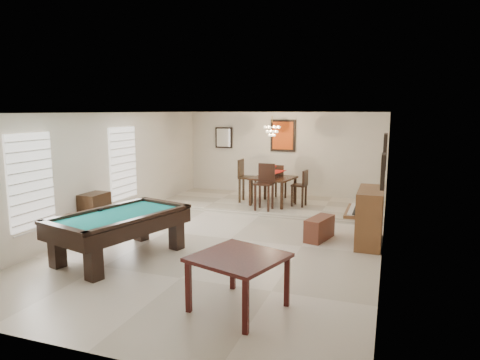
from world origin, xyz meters
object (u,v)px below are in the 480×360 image
Objects in this scene: pool_table at (120,236)px; dining_chair_north at (279,181)px; flower_vase at (273,168)px; chandelier at (272,127)px; dining_chair_south at (264,187)px; dining_chair_west at (248,181)px; square_table at (239,282)px; dining_table at (273,188)px; upright_piano at (363,216)px; piano_bench at (319,228)px; dining_chair_east at (299,188)px; apothecary_chest at (95,215)px.

pool_table is 2.38× the size of dining_chair_north.
chandelier is (-0.10, 0.20, 1.09)m from flower_vase.
dining_chair_west reaches higher than dining_chair_south.
flower_vase is 0.40× the size of chandelier.
dining_chair_west is (-0.71, -0.74, 0.10)m from dining_chair_north.
square_table is 6.05m from dining_table.
chandelier is at bearing 101.31° from square_table.
upright_piano is 1.33× the size of dining_chair_north.
dining_table is at bearing 124.14° from piano_bench.
dining_chair_east is 1.62× the size of chandelier.
flower_vase is at bearing 97.07° from dining_chair_north.
dining_chair_west is at bearing 60.70° from apothecary_chest.
square_table is 6.09m from flower_vase.
flower_vase is (-1.65, 2.43, 0.87)m from piano_bench.
apothecary_chest is at bearing -125.01° from chandelier.
upright_piano is 2.99m from dining_chair_east.
square_table is 0.81× the size of upright_piano.
chandelier reaches higher than flower_vase.
dining_chair_north is 0.84× the size of dining_chair_west.
chandelier is at bearing 96.13° from dining_chair_south.
pool_table is 2.97m from square_table.
apothecary_chest reaches higher than square_table.
upright_piano reaches higher than piano_bench.
dining_chair_south is at bearing 134.86° from piano_bench.
flower_vase is at bearing 89.02° from dining_chair_south.
square_table is 1.03× the size of dining_table.
upright_piano is at bearing -43.55° from dining_table.
flower_vase is (-2.50, 2.38, 0.55)m from upright_piano.
piano_bench is 1.40× the size of chandelier.
square_table is (2.71, -1.22, -0.02)m from pool_table.
dining_table reaches higher than square_table.
square_table is at bearing -111.17° from upright_piano.
upright_piano is at bearing -30.68° from dining_chair_south.
chandelier is (1.48, 4.92, 1.80)m from pool_table.
dining_chair_north is 1.03m from dining_chair_west.
flower_vase is 1.12m from chandelier.
dining_table is 1.08× the size of dining_chair_east.
flower_vase reaches higher than pool_table.
upright_piano reaches higher than dining_table.
dining_table is (-1.65, 2.43, 0.32)m from piano_bench.
upright_piano reaches higher than apothecary_chest.
dining_chair_east is at bearing 138.65° from dining_chair_north.
square_table is 6.52m from chandelier.
dining_chair_south reaches higher than dining_chair_east.
dining_chair_north is at bearing 92.30° from dining_table.
chandelier is at bearing -77.95° from dining_chair_west.
chandelier is at bearing -96.17° from dining_chair_east.
chandelier reaches higher than upright_piano.
square_table is 6.83m from dining_chair_north.
upright_piano reaches higher than dining_chair_east.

